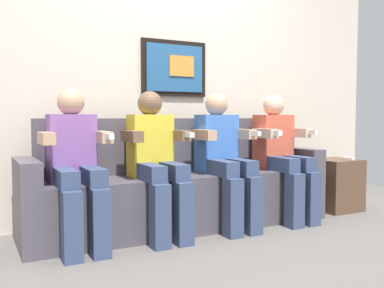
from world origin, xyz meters
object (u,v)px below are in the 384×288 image
Objects in this scene: person_left_center at (156,158)px; person_rightmost at (282,152)px; person_leftmost at (76,161)px; person_right_center at (224,154)px; side_table_right at (335,185)px; spare_remote_on_table at (348,158)px; couch at (182,190)px.

person_rightmost is at bearing -0.02° from person_left_center.
person_leftmost is 1.00× the size of person_right_center.
side_table_right is (1.92, 0.06, -0.36)m from person_left_center.
person_right_center is 2.22× the size of side_table_right.
person_leftmost is 8.54× the size of spare_remote_on_table.
spare_remote_on_table is at bearing -0.34° from person_leftmost.
person_leftmost is at bearing -169.37° from couch.
spare_remote_on_table is at bearing -6.15° from couch.
couch is at bearing 169.35° from person_rightmost.
spare_remote_on_table is (1.71, -0.18, 0.20)m from couch.
spare_remote_on_table is (1.41, -0.02, -0.10)m from person_right_center.
person_right_center is (0.30, -0.17, 0.29)m from couch.
person_right_center reaches higher than spare_remote_on_table.
spare_remote_on_table is (2.01, -0.02, -0.10)m from person_left_center.
person_leftmost reaches higher than side_table_right.
spare_remote_on_table is at bearing -41.71° from side_table_right.
spare_remote_on_table is (0.81, -0.01, -0.10)m from person_rightmost.
person_leftmost is 1.00× the size of person_left_center.
person_rightmost is at bearing -0.01° from person_leftmost.
person_leftmost is (-0.90, -0.17, 0.29)m from couch.
person_left_center is at bearing -178.18° from side_table_right.
person_rightmost is at bearing -10.65° from couch.
person_rightmost is 0.81m from side_table_right.
couch is 5.09× the size of side_table_right.
person_leftmost is at bearing 179.66° from spare_remote_on_table.
couch is 0.45m from person_right_center.
person_right_center is (1.20, 0.00, 0.00)m from person_leftmost.
person_rightmost is (0.90, -0.17, 0.29)m from couch.
person_right_center is at bearing -29.32° from couch.
person_left_center is 1.00× the size of person_right_center.
person_right_center is 1.37m from side_table_right.
person_rightmost is 0.81m from spare_remote_on_table.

